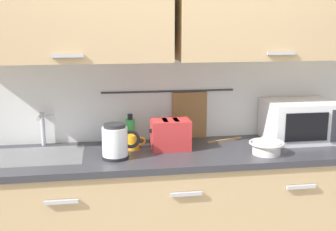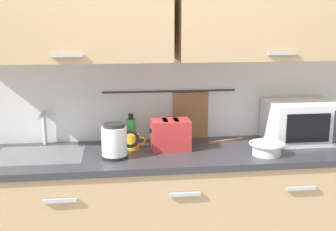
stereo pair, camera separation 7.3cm
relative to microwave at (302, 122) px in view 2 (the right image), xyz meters
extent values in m
cube|color=tan|center=(-0.86, -0.11, -0.61)|extent=(2.50, 0.60, 0.86)
cube|color=#B7B7BC|center=(-1.55, -0.42, -0.30)|extent=(0.18, 0.02, 0.02)
cube|color=#B7B7BC|center=(-0.86, -0.42, -0.30)|extent=(0.18, 0.02, 0.02)
cube|color=#B7B7BC|center=(-0.17, -0.42, -0.30)|extent=(0.18, 0.02, 0.02)
cube|color=#333338|center=(-0.86, -0.11, -0.16)|extent=(2.53, 0.63, 0.04)
cube|color=#9EA0A5|center=(-1.70, -0.09, -0.18)|extent=(0.52, 0.38, 0.09)
cube|color=silver|center=(-0.86, 0.22, 0.21)|extent=(3.70, 0.06, 2.50)
cube|color=silver|center=(-0.86, 0.19, 0.14)|extent=(2.50, 0.01, 0.55)
cube|color=tan|center=(-1.50, 0.03, 0.77)|extent=(1.23, 0.33, 0.70)
cube|color=#B7B7BC|center=(-1.50, -0.15, 0.47)|extent=(0.18, 0.01, 0.02)
cube|color=tan|center=(-0.22, 0.03, 0.77)|extent=(1.23, 0.33, 0.70)
cube|color=#B7B7BC|center=(-0.22, -0.15, 0.47)|extent=(0.18, 0.01, 0.02)
cylinder|color=#333338|center=(-0.87, 0.17, 0.19)|extent=(0.90, 0.01, 0.01)
cube|color=olive|center=(-0.72, 0.17, 0.01)|extent=(0.24, 0.02, 0.34)
cylinder|color=#B2B5BA|center=(-1.70, 0.14, -0.03)|extent=(0.03, 0.03, 0.22)
cylinder|color=#B2B5BA|center=(-1.70, 0.06, 0.07)|extent=(0.02, 0.16, 0.02)
cube|color=#B2B5BA|center=(-1.66, 0.14, 0.06)|extent=(0.07, 0.02, 0.01)
cube|color=white|center=(0.00, 0.00, 0.00)|extent=(0.46, 0.34, 0.27)
cube|color=black|center=(-0.04, -0.17, 0.00)|extent=(0.29, 0.01, 0.18)
cylinder|color=black|center=(-1.25, -0.20, -0.13)|extent=(0.16, 0.16, 0.02)
cylinder|color=white|center=(-1.25, -0.20, -0.03)|extent=(0.15, 0.15, 0.17)
cylinder|color=#262628|center=(-1.25, -0.20, 0.06)|extent=(0.13, 0.13, 0.02)
torus|color=black|center=(-1.15, -0.20, -0.02)|extent=(0.11, 0.02, 0.11)
cylinder|color=green|center=(-1.14, 0.11, -0.06)|extent=(0.06, 0.06, 0.16)
cylinder|color=black|center=(-1.14, 0.11, 0.04)|extent=(0.03, 0.03, 0.04)
cylinder|color=blue|center=(-1.28, 0.05, -0.09)|extent=(0.08, 0.08, 0.09)
torus|color=blue|center=(-1.23, 0.05, -0.09)|extent=(0.06, 0.01, 0.06)
cylinder|color=silver|center=(-0.33, -0.26, -0.10)|extent=(0.17, 0.17, 0.07)
torus|color=silver|center=(-0.33, -0.26, -0.07)|extent=(0.21, 0.21, 0.01)
cube|color=red|center=(-0.89, -0.07, -0.04)|extent=(0.24, 0.17, 0.19)
cube|color=black|center=(-0.93, -0.07, 0.05)|extent=(0.03, 0.12, 0.01)
cube|color=black|center=(-0.86, -0.07, 0.05)|extent=(0.03, 0.12, 0.01)
cube|color=black|center=(-1.02, -0.07, -0.01)|extent=(0.02, 0.02, 0.02)
cylinder|color=orange|center=(-1.13, -0.03, -0.09)|extent=(0.08, 0.08, 0.09)
torus|color=orange|center=(-1.08, -0.03, -0.09)|extent=(0.06, 0.01, 0.06)
cube|color=#9E7042|center=(-0.53, 0.05, -0.13)|extent=(0.22, 0.08, 0.01)
ellipsoid|color=#9E7042|center=(-0.40, 0.09, -0.13)|extent=(0.07, 0.06, 0.01)
camera|label=1|loc=(-1.31, -2.59, 0.65)|focal=45.08mm
camera|label=2|loc=(-1.23, -2.60, 0.65)|focal=45.08mm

